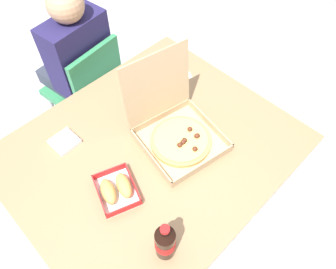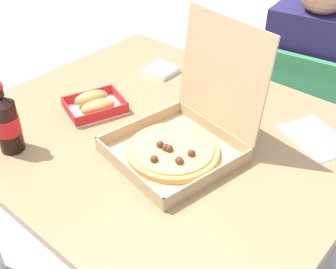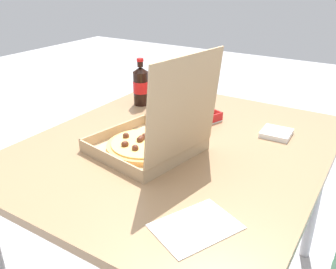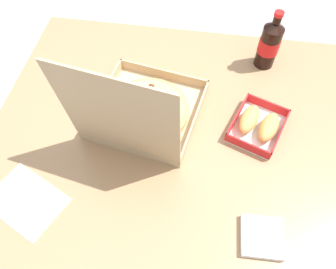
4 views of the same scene
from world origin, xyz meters
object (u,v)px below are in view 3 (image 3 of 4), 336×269
object	(u,v)px
pizza_box_open	(151,139)
cola_bottle	(141,86)
bread_side_box	(195,113)
paper_menu	(196,227)
napkin_pile	(276,133)

from	to	relation	value
pizza_box_open	cola_bottle	bearing A→B (deg)	-140.18
pizza_box_open	bread_side_box	xyz separation A→B (m)	(-0.37, -0.02, -0.03)
bread_side_box	paper_menu	world-z (taller)	bread_side_box
pizza_box_open	napkin_pile	world-z (taller)	pizza_box_open
cola_bottle	paper_menu	xyz separation A→B (m)	(0.67, 0.66, -0.09)
pizza_box_open	cola_bottle	xyz separation A→B (m)	(-0.39, -0.33, 0.04)
bread_side_box	napkin_pile	world-z (taller)	bread_side_box
cola_bottle	pizza_box_open	bearing A→B (deg)	39.82
cola_bottle	napkin_pile	bearing A→B (deg)	88.99
bread_side_box	cola_bottle	bearing A→B (deg)	-94.42
paper_menu	napkin_pile	world-z (taller)	napkin_pile
pizza_box_open	paper_menu	distance (m)	0.43
paper_menu	pizza_box_open	bearing A→B (deg)	-105.40
bread_side_box	napkin_pile	xyz separation A→B (m)	(-0.01, 0.36, -0.02)
pizza_box_open	cola_bottle	world-z (taller)	pizza_box_open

